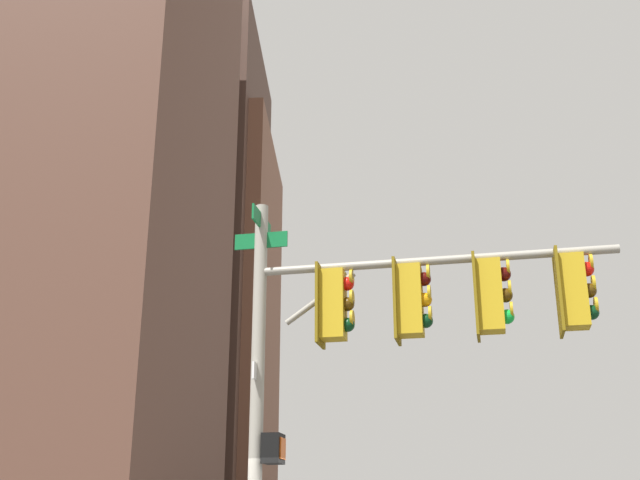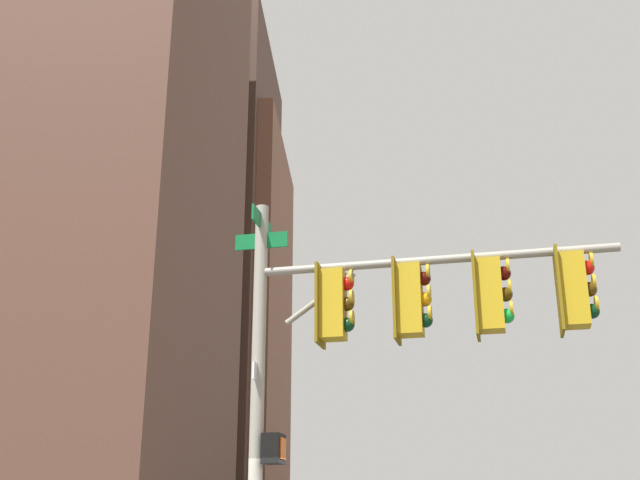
% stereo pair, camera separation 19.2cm
% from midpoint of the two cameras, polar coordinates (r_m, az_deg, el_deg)
% --- Properties ---
extents(signal_pole_assembly, '(5.37, 1.44, 6.20)m').
position_cam_midpoint_polar(signal_pole_assembly, '(11.26, 5.86, -6.04)').
color(signal_pole_assembly, '#9E998C').
rests_on(signal_pole_assembly, ground_plane).
extents(building_brick_nearside, '(23.01, 20.79, 40.29)m').
position_cam_midpoint_polar(building_brick_nearside, '(47.10, -21.23, 4.93)').
color(building_brick_nearside, brown).
rests_on(building_brick_nearside, ground_plane).
extents(building_brick_midblock, '(18.17, 17.56, 41.53)m').
position_cam_midpoint_polar(building_brick_midblock, '(66.73, -11.49, -2.58)').
color(building_brick_midblock, '#4C3328').
rests_on(building_brick_midblock, ground_plane).
extents(building_brick_farside, '(19.56, 17.31, 32.83)m').
position_cam_midpoint_polar(building_brick_farside, '(66.93, -11.06, -6.52)').
color(building_brick_farside, brown).
rests_on(building_brick_farside, ground_plane).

